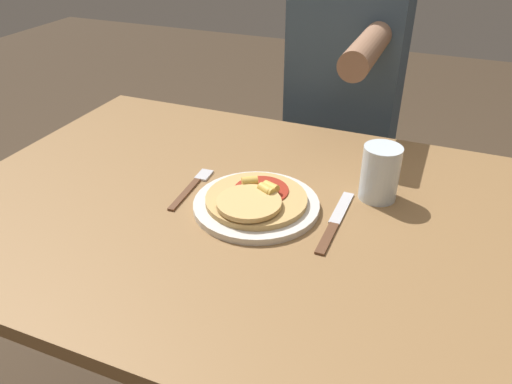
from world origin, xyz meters
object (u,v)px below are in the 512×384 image
object	(u,v)px
fork	(193,186)
person_diner	(345,90)
plate	(256,206)
drinking_glass	(380,173)
pizza	(255,200)
knife	(335,222)
dining_table	(256,248)

from	to	relation	value
fork	person_diner	size ratio (longest dim) A/B	0.14
plate	drinking_glass	size ratio (longest dim) A/B	2.19
pizza	knife	size ratio (longest dim) A/B	0.92
pizza	drinking_glass	distance (m)	0.26
dining_table	knife	bearing A→B (deg)	2.44
plate	person_diner	size ratio (longest dim) A/B	0.20
fork	drinking_glass	xyz separation A→B (m)	(0.37, 0.11, 0.06)
person_diner	pizza	bearing A→B (deg)	-91.20
dining_table	pizza	world-z (taller)	pizza
plate	knife	world-z (taller)	plate
fork	knife	bearing A→B (deg)	-3.18
dining_table	fork	xyz separation A→B (m)	(-0.16, 0.02, 0.10)
pizza	drinking_glass	world-z (taller)	drinking_glass
plate	fork	distance (m)	0.16
plate	fork	world-z (taller)	plate
pizza	drinking_glass	size ratio (longest dim) A/B	1.76
knife	person_diner	bearing A→B (deg)	102.08
drinking_glass	person_diner	bearing A→B (deg)	110.12
dining_table	drinking_glass	distance (m)	0.30
plate	pizza	distance (m)	0.02
pizza	person_diner	size ratio (longest dim) A/B	0.16
plate	person_diner	distance (m)	0.68
pizza	knife	distance (m)	0.16
knife	dining_table	bearing A→B (deg)	-177.56
plate	drinking_glass	distance (m)	0.26
plate	person_diner	world-z (taller)	person_diner
drinking_glass	plate	bearing A→B (deg)	-147.49
plate	drinking_glass	world-z (taller)	drinking_glass
plate	dining_table	bearing A→B (deg)	104.63
knife	fork	bearing A→B (deg)	176.82
plate	fork	bearing A→B (deg)	169.66
fork	knife	world-z (taller)	same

